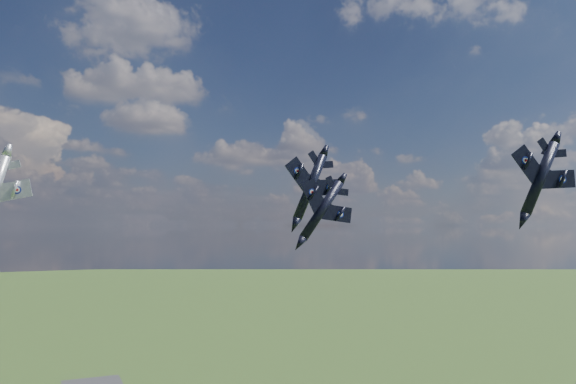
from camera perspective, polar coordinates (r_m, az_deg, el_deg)
name	(u,v)px	position (r m, az deg, el deg)	size (l,w,h in m)	color
jet_lead_navy	(322,210)	(77.68, 3.45, -1.82)	(9.35, 13.03, 2.70)	black
jet_right_navy	(540,178)	(75.35, 24.24, 1.27)	(9.55, 13.31, 2.75)	black
jet_high_navy	(310,187)	(93.51, 2.28, 0.54)	(11.51, 16.04, 3.32)	black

